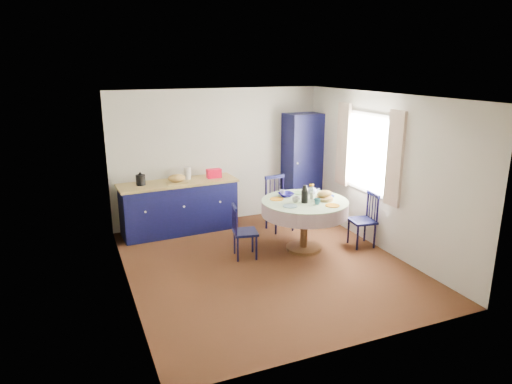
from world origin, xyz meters
The scene contains 17 objects.
floor centered at (0.00, 0.00, 0.00)m, with size 4.50×4.50×0.00m, color black.
ceiling centered at (0.00, 0.00, 2.50)m, with size 4.50×4.50×0.00m, color white.
wall_back centered at (0.00, 2.25, 1.25)m, with size 4.00×0.02×2.50m, color beige.
wall_left centered at (-2.00, 0.00, 1.25)m, with size 0.02×4.50×2.50m, color beige.
wall_right centered at (2.00, 0.00, 1.25)m, with size 0.02×4.50×2.50m, color beige.
window centered at (1.95, 0.30, 1.52)m, with size 0.10×1.74×1.45m.
kitchen_counter centered at (-0.86, 1.90, 0.48)m, with size 2.11×0.75×1.17m.
pantry_cabinet centered at (1.66, 2.00, 1.00)m, with size 0.73×0.55×2.01m.
dining_table centered at (0.81, 0.30, 0.71)m, with size 1.38×1.38×1.11m.
chair_left centered at (-0.22, 0.40, 0.43)m, with size 0.43×0.44×0.85m.
chair_far centered at (0.83, 1.33, 0.50)m, with size 0.48×0.46×0.99m.
chair_right centered at (1.80, 0.08, 0.46)m, with size 0.43×0.45×0.90m.
mug_a centered at (0.62, 0.27, 0.88)m, with size 0.11×0.11×0.09m, color silver.
mug_b centered at (0.88, 0.05, 0.88)m, with size 0.10×0.10×0.09m, color #276170.
mug_c centered at (1.08, 0.58, 0.89)m, with size 0.13×0.13×0.11m, color black.
mug_d centered at (0.61, 0.72, 0.88)m, with size 0.09×0.09×0.09m, color silver.
cobalt_bowl centered at (0.62, 0.63, 0.87)m, with size 0.25×0.25×0.06m, color navy.
Camera 1 is at (-2.57, -5.79, 2.92)m, focal length 32.00 mm.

